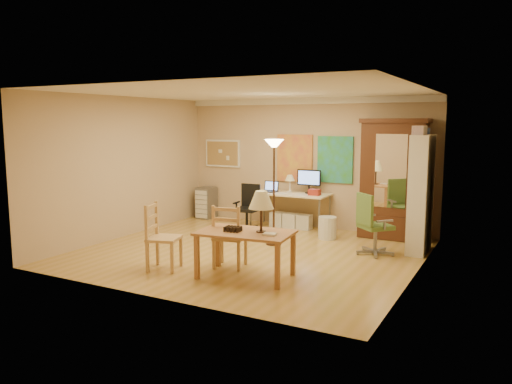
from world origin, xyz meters
The scene contains 16 objects.
floor centered at (0.00, 0.00, 0.00)m, with size 5.50×5.50×0.00m, color #AC883D.
crown_molding centered at (0.00, 2.46, 2.64)m, with size 5.50×0.08×0.12m, color white.
corkboard centered at (-2.05, 2.47, 1.50)m, with size 0.90×0.04×0.62m, color #A88A4F.
art_panel_left centered at (-0.25, 2.47, 1.45)m, with size 0.80×0.04×1.00m, color yellow.
art_panel_right centered at (0.65, 2.47, 1.45)m, with size 0.75×0.04×0.95m, color teal.
dining_table centered at (0.69, -1.19, 0.79)m, with size 1.41×0.94×1.26m.
ladder_chair_back centered at (0.16, -0.92, 0.46)m, with size 0.54×0.52×0.98m.
ladder_chair_left centered at (-0.69, -1.47, 0.47)m, with size 0.57×0.58×1.01m.
torchiere_lamp centered at (0.12, 0.71, 1.53)m, with size 0.35×0.35×1.91m.
computer_desk centered at (-0.16, 2.16, 0.45)m, with size 1.64×0.72×1.24m.
office_chair_black centered at (-0.89, 1.55, 0.25)m, with size 0.58×0.58×0.94m.
office_chair_green centered at (1.91, 0.86, 0.28)m, with size 0.67×0.67×1.04m.
drawer_cart centered at (-2.37, 2.24, 0.36)m, with size 0.36×0.43×0.72m.
armoire centered at (1.90, 2.24, 0.99)m, with size 1.24×0.59×2.28m.
bookshelf centered at (2.55, 1.40, 1.00)m, with size 0.30×0.80×2.00m.
wastebin centered at (0.83, 1.58, 0.21)m, with size 0.34×0.34×0.43m, color silver.
Camera 1 is at (4.01, -7.27, 2.21)m, focal length 35.00 mm.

